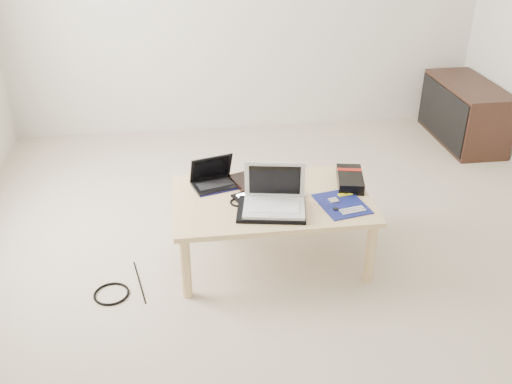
{
  "coord_description": "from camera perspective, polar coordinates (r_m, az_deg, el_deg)",
  "views": [
    {
      "loc": [
        -0.56,
        -2.78,
        1.97
      ],
      "look_at": [
        -0.19,
        -0.03,
        0.44
      ],
      "focal_mm": 40.0,
      "sensor_mm": 36.0,
      "label": 1
    }
  ],
  "objects": [
    {
      "name": "neoprene_sleeve",
      "position": [
        3.06,
        1.55,
        -1.79
      ],
      "size": [
        0.4,
        0.33,
        0.02
      ],
      "primitive_type": "cube",
      "rotation": [
        0.0,
        0.0,
        -0.18
      ],
      "color": "black",
      "rests_on": "coffee_table"
    },
    {
      "name": "book",
      "position": [
        3.35,
        0.45,
        1.17
      ],
      "size": [
        0.37,
        0.34,
        0.03
      ],
      "color": "black",
      "rests_on": "coffee_table"
    },
    {
      "name": "tablet",
      "position": [
        3.19,
        0.12,
        -0.52
      ],
      "size": [
        0.29,
        0.26,
        0.01
      ],
      "color": "black",
      "rests_on": "coffee_table"
    },
    {
      "name": "floor_cable_trail",
      "position": [
        3.27,
        -11.57,
        -8.79
      ],
      "size": [
        0.09,
        0.38,
        0.01
      ],
      "primitive_type": "cylinder",
      "rotation": [
        1.57,
        0.0,
        0.21
      ],
      "color": "black",
      "rests_on": "ground"
    },
    {
      "name": "white_laptop",
      "position": [
        3.05,
        1.84,
        -0.62
      ],
      "size": [
        0.36,
        0.29,
        0.24
      ],
      "color": "silver",
      "rests_on": "neoprene_sleeve"
    },
    {
      "name": "coffee_table",
      "position": [
        3.22,
        1.55,
        -1.32
      ],
      "size": [
        1.1,
        0.7,
        0.4
      ],
      "color": "#E2BA88",
      "rests_on": "ground"
    },
    {
      "name": "media_cabinet",
      "position": [
        5.13,
        20.06,
        7.48
      ],
      "size": [
        0.41,
        0.9,
        0.5
      ],
      "color": "#361F16",
      "rests_on": "ground"
    },
    {
      "name": "floor_cable_coil",
      "position": [
        3.22,
        -14.26,
        -9.84
      ],
      "size": [
        0.23,
        0.23,
        0.01
      ],
      "primitive_type": "torus",
      "rotation": [
        0.0,
        0.0,
        -0.23
      ],
      "color": "black",
      "rests_on": "ground"
    },
    {
      "name": "remote",
      "position": [
        3.28,
        3.97,
        0.39
      ],
      "size": [
        0.09,
        0.23,
        0.02
      ],
      "color": "silver",
      "rests_on": "coffee_table"
    },
    {
      "name": "netbook",
      "position": [
        3.32,
        -4.24,
        1.27
      ],
      "size": [
        0.29,
        0.24,
        0.18
      ],
      "color": "black",
      "rests_on": "coffee_table"
    },
    {
      "name": "cable_coil",
      "position": [
        3.14,
        -1.77,
        -1.02
      ],
      "size": [
        0.1,
        0.1,
        0.01
      ],
      "primitive_type": "torus",
      "rotation": [
        0.0,
        0.0,
        -0.02
      ],
      "color": "black",
      "rests_on": "coffee_table"
    },
    {
      "name": "ground",
      "position": [
        3.45,
        3.05,
        -5.98
      ],
      "size": [
        4.0,
        4.0,
        0.0
      ],
      "primitive_type": "plane",
      "color": "#C0AF9B",
      "rests_on": "ground"
    },
    {
      "name": "motherboard",
      "position": [
        3.16,
        8.59,
        -1.16
      ],
      "size": [
        0.29,
        0.34,
        0.01
      ],
      "color": "#0D1156",
      "rests_on": "coffee_table"
    },
    {
      "name": "gpu_box",
      "position": [
        3.37,
        9.37,
        1.28
      ],
      "size": [
        0.2,
        0.31,
        0.06
      ],
      "color": "black",
      "rests_on": "coffee_table"
    }
  ]
}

